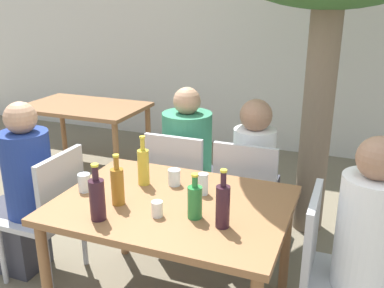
% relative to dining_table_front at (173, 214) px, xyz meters
% --- Properties ---
extents(cafe_building_wall, '(10.00, 0.08, 2.80)m').
position_rel_dining_table_front_xyz_m(cafe_building_wall, '(0.00, 3.21, 0.74)').
color(cafe_building_wall, beige).
rests_on(cafe_building_wall, ground_plane).
extents(dining_table_front, '(1.31, 0.97, 0.74)m').
position_rel_dining_table_front_xyz_m(dining_table_front, '(0.00, 0.00, 0.00)').
color(dining_table_front, brown).
rests_on(dining_table_front, ground_plane).
extents(dining_table_back, '(1.29, 0.81, 0.74)m').
position_rel_dining_table_front_xyz_m(dining_table_back, '(-1.83, 1.75, -0.01)').
color(dining_table_back, brown).
rests_on(dining_table_back, ground_plane).
extents(patio_chair_0, '(0.44, 0.44, 0.91)m').
position_rel_dining_table_front_xyz_m(patio_chair_0, '(-0.89, 0.00, -0.14)').
color(patio_chair_0, '#B2B2B7').
rests_on(patio_chair_0, ground_plane).
extents(patio_chair_1, '(0.44, 0.44, 0.91)m').
position_rel_dining_table_front_xyz_m(patio_chair_1, '(0.89, 0.00, -0.14)').
color(patio_chair_1, '#B2B2B7').
rests_on(patio_chair_1, ground_plane).
extents(patio_chair_2, '(0.44, 0.44, 0.91)m').
position_rel_dining_table_front_xyz_m(patio_chair_2, '(-0.26, 0.72, -0.14)').
color(patio_chair_2, '#B2B2B7').
rests_on(patio_chair_2, ground_plane).
extents(patio_chair_3, '(0.44, 0.44, 0.91)m').
position_rel_dining_table_front_xyz_m(patio_chair_3, '(0.26, 0.72, -0.14)').
color(patio_chair_3, '#B2B2B7').
rests_on(patio_chair_3, ground_plane).
extents(person_seated_0, '(0.56, 0.31, 1.23)m').
position_rel_dining_table_front_xyz_m(person_seated_0, '(-1.12, -0.00, -0.11)').
color(person_seated_0, '#383842').
rests_on(person_seated_0, ground_plane).
extents(person_seated_1, '(0.55, 0.30, 1.25)m').
position_rel_dining_table_front_xyz_m(person_seated_1, '(1.12, -0.00, -0.10)').
color(person_seated_1, '#383842').
rests_on(person_seated_1, ground_plane).
extents(person_seated_2, '(0.38, 0.59, 1.21)m').
position_rel_dining_table_front_xyz_m(person_seated_2, '(-0.26, 0.95, -0.11)').
color(person_seated_2, '#383842').
rests_on(person_seated_2, ground_plane).
extents(person_seated_3, '(0.31, 0.55, 1.17)m').
position_rel_dining_table_front_xyz_m(person_seated_3, '(0.26, 0.96, -0.13)').
color(person_seated_3, '#383842').
rests_on(person_seated_3, ground_plane).
extents(wine_bottle_0, '(0.08, 0.08, 0.31)m').
position_rel_dining_table_front_xyz_m(wine_bottle_0, '(-0.28, -0.33, 0.20)').
color(wine_bottle_0, '#331923').
rests_on(wine_bottle_0, dining_table_front).
extents(oil_cruet_1, '(0.07, 0.07, 0.31)m').
position_rel_dining_table_front_xyz_m(oil_cruet_1, '(-0.26, 0.15, 0.20)').
color(oil_cruet_1, gold).
rests_on(oil_cruet_1, dining_table_front).
extents(green_bottle_2, '(0.08, 0.08, 0.25)m').
position_rel_dining_table_front_xyz_m(green_bottle_2, '(0.18, -0.13, 0.18)').
color(green_bottle_2, '#287A38').
rests_on(green_bottle_2, dining_table_front).
extents(wine_bottle_3, '(0.07, 0.07, 0.31)m').
position_rel_dining_table_front_xyz_m(wine_bottle_3, '(0.35, -0.17, 0.20)').
color(wine_bottle_3, '#331923').
rests_on(wine_bottle_3, dining_table_front).
extents(amber_bottle_4, '(0.07, 0.07, 0.30)m').
position_rel_dining_table_front_xyz_m(amber_bottle_4, '(-0.27, -0.14, 0.20)').
color(amber_bottle_4, '#9E661E').
rests_on(amber_bottle_4, dining_table_front).
extents(drinking_glass_0, '(0.06, 0.06, 0.13)m').
position_rel_dining_table_front_xyz_m(drinking_glass_0, '(0.13, 0.15, 0.15)').
color(drinking_glass_0, silver).
rests_on(drinking_glass_0, dining_table_front).
extents(drinking_glass_1, '(0.08, 0.08, 0.10)m').
position_rel_dining_table_front_xyz_m(drinking_glass_1, '(-0.08, 0.21, 0.13)').
color(drinking_glass_1, silver).
rests_on(drinking_glass_1, dining_table_front).
extents(drinking_glass_2, '(0.06, 0.06, 0.08)m').
position_rel_dining_table_front_xyz_m(drinking_glass_2, '(-0.01, -0.19, 0.12)').
color(drinking_glass_2, silver).
rests_on(drinking_glass_2, dining_table_front).
extents(drinking_glass_3, '(0.08, 0.08, 0.11)m').
position_rel_dining_table_front_xyz_m(drinking_glass_3, '(-0.55, -0.07, 0.14)').
color(drinking_glass_3, silver).
rests_on(drinking_glass_3, dining_table_front).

